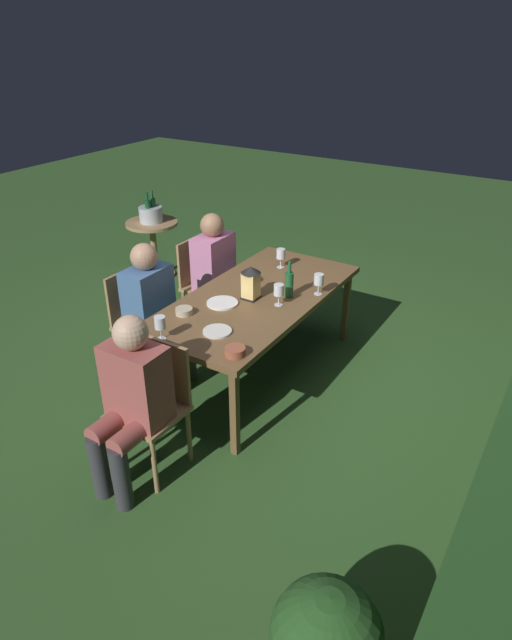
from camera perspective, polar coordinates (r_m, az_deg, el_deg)
The scene contains 21 objects.
ground_plane at distance 4.64m, azimuth 0.00°, elevation -5.53°, with size 16.00×16.00×0.00m, color #2D5123.
dining_table at distance 4.30m, azimuth 0.00°, elevation 1.96°, with size 1.94×0.93×0.73m.
chair_side_left_a at distance 5.15m, azimuth -5.56°, elevation 4.16°, with size 0.42×0.40×0.87m.
person_in_pink at distance 4.98m, azimuth -3.83°, elevation 5.28°, with size 0.38×0.47×1.15m.
chair_head_far at distance 3.57m, azimuth -10.53°, elevation -8.24°, with size 0.40×0.42×0.87m.
person_in_rust at distance 3.37m, azimuth -12.97°, elevation -7.79°, with size 0.48×0.38×1.15m.
chair_side_left_b at distance 4.56m, azimuth -12.16°, elevation 0.26°, with size 0.42×0.40×0.87m.
person_in_blue at distance 4.37m, azimuth -10.48°, elevation 1.38°, with size 0.38×0.47×1.15m.
lantern_centerpiece at distance 4.17m, azimuth -0.55°, elevation 4.10°, with size 0.15×0.15×0.27m.
green_bottle_on_table at distance 4.22m, azimuth 3.47°, elevation 3.79°, with size 0.07×0.07×0.29m.
wine_glass_a at distance 4.28m, azimuth 6.57°, elevation 4.13°, with size 0.08×0.08×0.17m.
wine_glass_b at distance 3.68m, azimuth -9.98°, elevation -0.38°, with size 0.08×0.08×0.17m.
wine_glass_c at distance 4.75m, azimuth 2.60°, elevation 6.83°, with size 0.08×0.08×0.17m.
wine_glass_d at distance 4.08m, azimuth 2.39°, elevation 3.05°, with size 0.08×0.08×0.17m.
plate_a at distance 4.15m, azimuth -3.53°, elevation 1.79°, with size 0.24×0.24×0.01m, color white.
plate_b at distance 3.77m, azimuth -4.06°, elevation -1.18°, with size 0.20×0.20×0.01m, color silver.
bowl_olives at distance 4.49m, azimuth -0.69°, elevation 4.32°, with size 0.14×0.14×0.05m.
bowl_bread at distance 3.49m, azimuth -2.20°, elevation -3.26°, with size 0.13×0.13×0.06m.
bowl_salad at distance 4.02m, azimuth -7.53°, elevation 0.94°, with size 0.13×0.13×0.05m.
side_table at distance 6.38m, azimuth -10.67°, elevation 8.22°, with size 0.58×0.58×0.65m.
ice_bucket at distance 6.28m, azimuth -10.93°, elevation 10.91°, with size 0.26×0.26×0.34m.
Camera 1 is at (3.26, 2.04, 2.59)m, focal length 30.67 mm.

